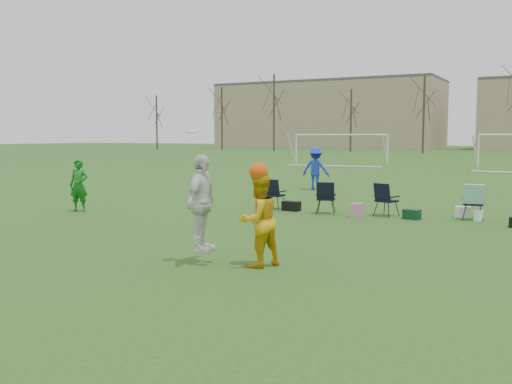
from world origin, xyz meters
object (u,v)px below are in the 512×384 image
Objects in this scene: fielder_green_near at (79,185)px; center_contest at (231,211)px; goal_left at (340,141)px; fielder_blue at (316,169)px.

fielder_green_near is 8.92m from center_contest.
goal_left reaches higher than fielder_green_near.
center_contest is (4.16, -14.12, 0.08)m from fielder_blue.
center_contest is at bearing 101.16° from fielder_blue.
goal_left is (-10.12, 33.69, 0.93)m from center_contest.
goal_left is (-5.96, 19.57, 1.01)m from fielder_blue.
fielder_blue is at bearing 106.41° from center_contest.
fielder_blue reaches higher than fielder_green_near.
fielder_blue is at bearing 53.54° from fielder_green_near.
goal_left is at bearing -78.33° from fielder_blue.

